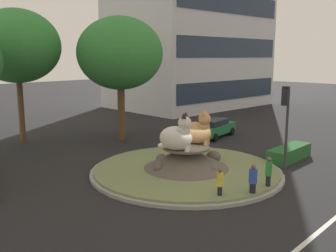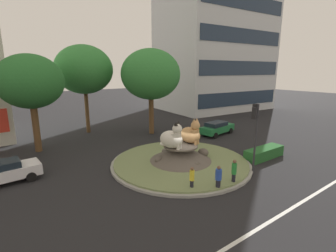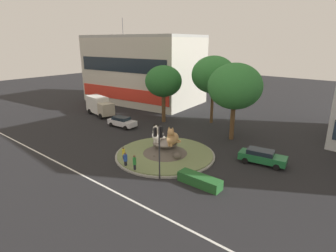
# 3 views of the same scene
# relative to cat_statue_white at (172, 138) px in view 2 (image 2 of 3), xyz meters

# --- Properties ---
(ground_plane) EXTENTS (160.00, 160.00, 0.00)m
(ground_plane) POSITION_rel_cat_statue_white_xyz_m (0.96, 0.17, -2.34)
(ground_plane) COLOR black
(lane_centreline) EXTENTS (112.00, 0.20, 0.01)m
(lane_centreline) POSITION_rel_cat_statue_white_xyz_m (0.96, -8.53, -2.34)
(lane_centreline) COLOR silver
(lane_centreline) RESTS_ON ground
(roundabout_island) EXTENTS (11.11, 11.11, 1.56)m
(roundabout_island) POSITION_rel_cat_statue_white_xyz_m (0.97, 0.18, -1.82)
(roundabout_island) COLOR gray
(roundabout_island) RESTS_ON ground
(cat_statue_white) EXTENTS (1.86, 2.40, 2.15)m
(cat_statue_white) POSITION_rel_cat_statue_white_xyz_m (0.00, 0.00, 0.00)
(cat_statue_white) COLOR silver
(cat_statue_white) RESTS_ON roundabout_island
(cat_statue_calico) EXTENTS (1.59, 2.30, 2.11)m
(cat_statue_calico) POSITION_rel_cat_statue_white_xyz_m (2.01, 0.15, -0.01)
(cat_statue_calico) COLOR tan
(cat_statue_calico) RESTS_ON roundabout_island
(traffic_light_mast) EXTENTS (0.71, 0.58, 5.09)m
(traffic_light_mast) POSITION_rel_cat_statue_white_xyz_m (4.04, -4.29, 1.39)
(traffic_light_mast) COLOR #2D2D33
(traffic_light_mast) RESTS_ON ground
(office_tower) EXTENTS (20.53, 14.98, 25.80)m
(office_tower) POSITION_rel_cat_statue_white_xyz_m (24.63, 19.80, 10.56)
(office_tower) COLOR silver
(office_tower) RESTS_ON ground
(clipped_hedge_strip) EXTENTS (4.09, 1.20, 0.90)m
(clipped_hedge_strip) POSITION_rel_cat_statue_white_xyz_m (7.62, -2.97, -1.89)
(clipped_hedge_strip) COLOR #235B28
(clipped_hedge_strip) RESTS_ON ground
(broadleaf_tree_behind_island) EXTENTS (6.57, 6.57, 10.25)m
(broadleaf_tree_behind_island) POSITION_rel_cat_statue_white_xyz_m (-1.81, 14.75, 5.10)
(broadleaf_tree_behind_island) COLOR brown
(broadleaf_tree_behind_island) RESTS_ON ground
(second_tree_near_tower) EXTENTS (5.62, 5.62, 8.81)m
(second_tree_near_tower) POSITION_rel_cat_statue_white_xyz_m (-7.89, 10.33, 4.04)
(second_tree_near_tower) COLOR brown
(second_tree_near_tower) RESTS_ON ground
(third_tree_left) EXTENTS (6.73, 6.73, 9.79)m
(third_tree_left) POSITION_rel_cat_statue_white_xyz_m (4.17, 9.81, 4.56)
(third_tree_left) COLOR brown
(third_tree_left) RESTS_ON ground
(pedestrian_yellow_shirt) EXTENTS (0.30, 0.30, 1.62)m
(pedestrian_yellow_shirt) POSITION_rel_cat_statue_white_xyz_m (-1.37, -3.88, -1.47)
(pedestrian_yellow_shirt) COLOR black
(pedestrian_yellow_shirt) RESTS_ON ground
(pedestrian_green_shirt) EXTENTS (0.32, 0.32, 1.80)m
(pedestrian_green_shirt) POSITION_rel_cat_statue_white_xyz_m (1.35, -4.88, -1.37)
(pedestrian_green_shirt) COLOR black
(pedestrian_green_shirt) RESTS_ON ground
(pedestrian_blue_shirt) EXTENTS (0.40, 0.40, 1.69)m
(pedestrian_blue_shirt) POSITION_rel_cat_statue_white_xyz_m (-0.03, -4.82, -1.46)
(pedestrian_blue_shirt) COLOR black
(pedestrian_blue_shirt) RESTS_ON ground
(sedan_on_far_lane) EXTENTS (4.93, 2.47, 1.52)m
(sedan_on_far_lane) POSITION_rel_cat_statue_white_xyz_m (10.15, 4.90, -1.53)
(sedan_on_far_lane) COLOR #1E6B38
(sedan_on_far_lane) RESTS_ON ground
(hatchback_near_shophouse) EXTENTS (4.56, 2.25, 1.52)m
(hatchback_near_shophouse) POSITION_rel_cat_statue_white_xyz_m (-10.88, 4.27, -1.53)
(hatchback_near_shophouse) COLOR silver
(hatchback_near_shophouse) RESTS_ON ground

